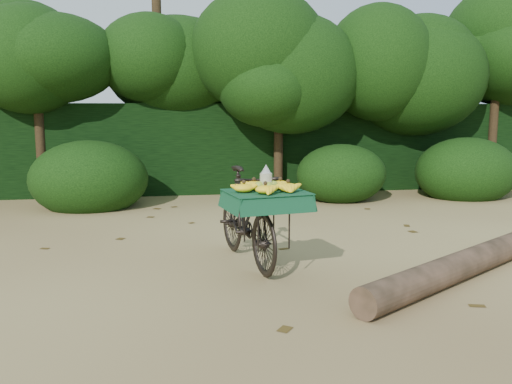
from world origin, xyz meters
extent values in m
plane|color=tan|center=(0.00, 0.00, 0.00)|extent=(80.00, 80.00, 0.00)
imported|color=black|center=(-0.83, 0.51, 0.53)|extent=(0.81, 1.82, 1.06)
cube|color=black|center=(-0.72, -0.08, 0.87)|extent=(0.46, 0.53, 0.03)
cube|color=#155033|center=(-0.72, -0.08, 0.88)|extent=(0.86, 0.76, 0.01)
ellipsoid|color=olive|center=(-0.65, -0.07, 0.94)|extent=(0.10, 0.08, 0.11)
ellipsoid|color=olive|center=(-0.73, -0.02, 0.94)|extent=(0.10, 0.08, 0.11)
ellipsoid|color=olive|center=(-0.79, -0.10, 0.94)|extent=(0.10, 0.08, 0.11)
ellipsoid|color=olive|center=(-0.71, -0.15, 0.94)|extent=(0.10, 0.08, 0.11)
cylinder|color=#EAE5C6|center=(-0.72, -0.07, 0.99)|extent=(0.12, 0.12, 0.16)
cylinder|color=brown|center=(1.48, -0.23, 0.14)|extent=(3.44, 2.36, 0.28)
cube|color=black|center=(0.00, 6.30, 0.90)|extent=(26.00, 1.80, 1.80)
camera|label=1|loc=(-1.67, -5.24, 1.68)|focal=38.00mm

